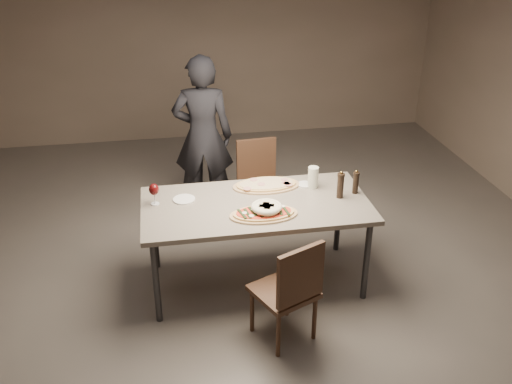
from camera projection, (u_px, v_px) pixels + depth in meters
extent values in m
plane|color=#615A54|center=(256.00, 281.00, 4.85)|extent=(7.00, 7.00, 0.00)
plane|color=gray|center=(209.00, 32.00, 7.29)|extent=(6.00, 0.00, 6.00)
cube|color=gray|center=(256.00, 205.00, 4.52)|extent=(1.80, 0.90, 0.04)
cylinder|color=#333335|center=(156.00, 282.00, 4.23)|extent=(0.05, 0.05, 0.71)
cylinder|color=#333335|center=(367.00, 261.00, 4.49)|extent=(0.05, 0.05, 0.71)
cylinder|color=#333335|center=(154.00, 232.00, 4.88)|extent=(0.05, 0.05, 0.71)
cylinder|color=#333335|center=(338.00, 216.00, 5.14)|extent=(0.05, 0.05, 0.71)
ellipsoid|color=white|center=(277.00, 212.00, 4.30)|extent=(0.04, 0.04, 0.01)
ellipsoid|color=white|center=(269.00, 206.00, 4.38)|extent=(0.04, 0.04, 0.01)
ellipsoid|color=white|center=(283.00, 206.00, 4.38)|extent=(0.04, 0.04, 0.01)
ellipsoid|color=white|center=(253.00, 209.00, 4.34)|extent=(0.04, 0.04, 0.01)
ellipsoid|color=white|center=(251.00, 215.00, 4.25)|extent=(0.04, 0.04, 0.01)
ellipsoid|color=white|center=(279.00, 206.00, 4.38)|extent=(0.04, 0.04, 0.01)
ellipsoid|color=white|center=(244.00, 213.00, 4.29)|extent=(0.04, 0.04, 0.01)
cube|color=black|center=(242.00, 214.00, 4.28)|extent=(0.06, 0.15, 0.01)
cube|color=black|center=(248.00, 213.00, 4.28)|extent=(0.04, 0.15, 0.01)
cube|color=black|center=(252.00, 211.00, 4.31)|extent=(0.05, 0.15, 0.01)
cube|color=black|center=(259.00, 213.00, 4.29)|extent=(0.05, 0.15, 0.01)
cube|color=black|center=(263.00, 210.00, 4.33)|extent=(0.06, 0.15, 0.01)
cube|color=black|center=(269.00, 210.00, 4.32)|extent=(0.04, 0.15, 0.01)
cube|color=black|center=(274.00, 210.00, 4.34)|extent=(0.04, 0.15, 0.01)
cube|color=black|center=(280.00, 210.00, 4.33)|extent=(0.03, 0.15, 0.01)
cube|color=black|center=(286.00, 210.00, 4.32)|extent=(0.04, 0.15, 0.01)
cylinder|color=tan|center=(254.00, 180.00, 4.81)|extent=(0.07, 0.07, 0.00)
cylinder|color=tan|center=(285.00, 180.00, 4.81)|extent=(0.07, 0.07, 0.00)
cylinder|color=tan|center=(285.00, 183.00, 4.76)|extent=(0.07, 0.07, 0.00)
cylinder|color=tan|center=(247.00, 189.00, 4.66)|extent=(0.07, 0.07, 0.00)
cylinder|color=tan|center=(288.00, 185.00, 4.73)|extent=(0.07, 0.07, 0.00)
cylinder|color=tan|center=(287.00, 183.00, 4.75)|extent=(0.07, 0.07, 0.00)
cylinder|color=tan|center=(261.00, 184.00, 4.74)|extent=(0.07, 0.07, 0.00)
cylinder|color=beige|center=(267.00, 210.00, 4.33)|extent=(0.20, 0.20, 0.08)
torus|color=beige|center=(267.00, 207.00, 4.31)|extent=(0.24, 0.24, 0.04)
cube|color=#A67E44|center=(270.00, 208.00, 4.32)|extent=(0.07, 0.07, 0.04)
cube|color=#A67E44|center=(266.00, 206.00, 4.34)|extent=(0.07, 0.07, 0.04)
cube|color=#A67E44|center=(263.00, 208.00, 4.32)|extent=(0.07, 0.07, 0.04)
cube|color=#A67E44|center=(267.00, 210.00, 4.30)|extent=(0.07, 0.07, 0.04)
cylinder|color=white|center=(305.00, 185.00, 4.79)|extent=(0.13, 0.13, 0.01)
cylinder|color=#A8A93E|center=(305.00, 184.00, 4.79)|extent=(0.09, 0.09, 0.00)
cylinder|color=black|center=(356.00, 184.00, 4.63)|extent=(0.05, 0.05, 0.17)
cylinder|color=black|center=(356.00, 174.00, 4.59)|extent=(0.05, 0.05, 0.02)
sphere|color=gold|center=(357.00, 171.00, 4.58)|extent=(0.02, 0.02, 0.02)
cylinder|color=black|center=(340.00, 187.00, 4.56)|extent=(0.05, 0.05, 0.19)
cylinder|color=black|center=(341.00, 175.00, 4.51)|extent=(0.06, 0.06, 0.02)
sphere|color=gold|center=(341.00, 172.00, 4.50)|extent=(0.02, 0.02, 0.02)
cylinder|color=silver|center=(313.00, 177.00, 4.72)|extent=(0.09, 0.09, 0.18)
cylinder|color=silver|center=(155.00, 204.00, 4.50)|extent=(0.07, 0.07, 0.01)
cylinder|color=silver|center=(155.00, 199.00, 4.47)|extent=(0.01, 0.01, 0.08)
ellipsoid|color=#45090B|center=(154.00, 189.00, 4.44)|extent=(0.08, 0.08, 0.09)
cylinder|color=white|center=(184.00, 199.00, 4.56)|extent=(0.18, 0.18, 0.01)
cube|color=#422A1B|center=(284.00, 291.00, 4.07)|extent=(0.53, 0.53, 0.04)
cylinder|color=#422A1B|center=(278.00, 335.00, 3.96)|extent=(0.03, 0.03, 0.37)
cylinder|color=#422A1B|center=(314.00, 318.00, 4.13)|extent=(0.03, 0.03, 0.37)
cylinder|color=#422A1B|center=(252.00, 310.00, 4.20)|extent=(0.03, 0.03, 0.37)
cylinder|color=#422A1B|center=(287.00, 295.00, 4.37)|extent=(0.03, 0.03, 0.37)
cube|color=#422A1B|center=(301.00, 275.00, 3.83)|extent=(0.36, 0.19, 0.42)
cube|color=#422A1B|center=(261.00, 191.00, 5.49)|extent=(0.44, 0.44, 0.04)
cylinder|color=#422A1B|center=(273.00, 200.00, 5.77)|extent=(0.03, 0.03, 0.38)
cylinder|color=#422A1B|center=(241.00, 204.00, 5.69)|extent=(0.03, 0.03, 0.38)
cylinder|color=#422A1B|center=(282.00, 216.00, 5.48)|extent=(0.03, 0.03, 0.38)
cylinder|color=#422A1B|center=(249.00, 220.00, 5.40)|extent=(0.03, 0.03, 0.38)
cube|color=#422A1B|center=(256.00, 159.00, 5.54)|extent=(0.39, 0.07, 0.43)
imported|color=black|center=(203.00, 136.00, 5.64)|extent=(0.65, 0.48, 1.63)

